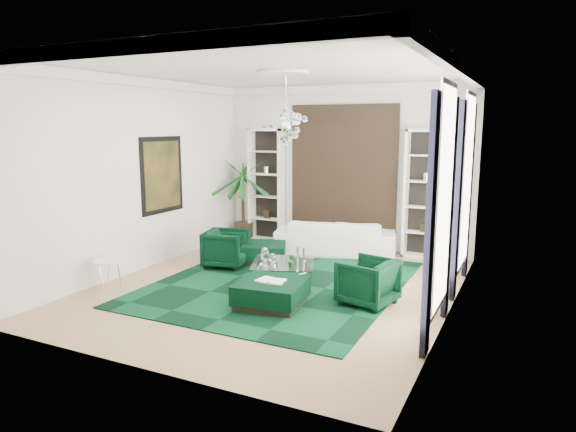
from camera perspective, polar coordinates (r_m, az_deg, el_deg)
The scene contains 30 objects.
floor at distance 9.34m, azimuth -1.32°, elevation -7.95°, with size 6.00×7.00×0.02m, color tan.
ceiling at distance 8.93m, azimuth -1.42°, elevation 16.06°, with size 6.00×7.00×0.02m, color white.
wall_back at distance 12.15m, azimuth 6.23°, elevation 5.38°, with size 6.00×0.02×3.80m, color silver.
wall_front at distance 6.05m, azimuth -16.68°, elevation 0.37°, with size 6.00×0.02×3.80m, color silver.
wall_left at distance 10.64m, azimuth -16.00°, elevation 4.40°, with size 0.02×7.00×3.80m, color silver.
wall_right at distance 8.03m, azimuth 18.14°, elevation 2.58°, with size 0.02×7.00×3.80m, color silver.
crown_molding at distance 8.92m, azimuth -1.42°, elevation 15.35°, with size 6.00×7.00×0.18m, color white, non-canonical shape.
ceiling_medallion at distance 9.19m, azimuth -0.53°, elevation 15.64°, with size 0.90×0.90×0.05m, color white.
tapestry at distance 12.10m, azimuth 6.15°, elevation 5.36°, with size 2.50×0.06×2.80m, color black.
shelving_left at distance 12.80m, azimuth -2.38°, elevation 3.41°, with size 0.90×0.38×2.80m, color white, non-canonical shape.
shelving_right at distance 11.50m, azimuth 15.03°, elevation 2.33°, with size 0.90×0.38×2.80m, color white, non-canonical shape.
painting at distance 11.07m, azimuth -13.77°, elevation 4.45°, with size 0.04×1.30×1.60m, color black.
window_near at distance 7.15m, azimuth 17.00°, elevation 1.78°, with size 0.03×1.10×2.90m, color white.
curtain_near_a at distance 6.44m, azimuth 15.49°, elevation -1.27°, with size 0.07×0.30×3.25m, color black.
curtain_near_b at distance 7.96m, azimuth 17.54°, elevation 0.73°, with size 0.07×0.30×3.25m, color black.
window_far at distance 9.51m, azimuth 19.26°, elevation 3.61°, with size 0.03×1.10×2.90m, color white.
curtain_far_a at distance 8.78m, azimuth 18.34°, elevation 1.52°, with size 0.07×0.30×3.25m, color black.
curtain_far_b at distance 10.32m, azimuth 19.50°, elevation 2.65°, with size 0.07×0.30×3.25m, color black.
rug at distance 9.55m, azimuth -0.80°, elevation -7.40°, with size 4.20×5.00×0.02m, color black.
sofa at distance 11.64m, azimuth 5.26°, elevation -2.34°, with size 2.65×1.04×0.78m, color white.
armchair_left at distance 10.62m, azimuth -6.87°, elevation -3.60°, with size 0.82×0.84×0.77m, color black.
armchair_right at distance 8.45m, azimuth 8.85°, elevation -7.25°, with size 0.81×0.83×0.76m, color black.
coffee_table at distance 9.54m, azimuth -0.56°, elevation -6.29°, with size 1.11×1.11×0.38m, color white, non-canonical shape.
ottoman_side at distance 10.97m, azimuth -2.69°, elevation -4.08°, with size 0.90×0.90×0.40m, color black.
ottoman_front at distance 8.35m, azimuth -1.86°, elevation -8.59°, with size 1.03×1.03×0.41m, color black.
book at distance 8.29m, azimuth -1.87°, elevation -7.14°, with size 0.46×0.31×0.03m, color white.
side_table at distance 9.60m, azimuth -19.19°, elevation -6.29°, with size 0.56×0.56×0.54m, color white.
palm at distance 12.97m, azimuth -5.06°, elevation 3.18°, with size 1.67×1.67×2.67m, color #19591E, non-canonical shape.
chandelier at distance 9.32m, azimuth -0.21°, elevation 9.89°, with size 0.81×0.81×0.73m, color white, non-canonical shape.
table_plant at distance 9.14m, azimuth 0.36°, elevation -5.00°, with size 0.13×0.11×0.24m, color #19591E.
Camera 1 is at (4.05, -7.90, 2.87)m, focal length 32.00 mm.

